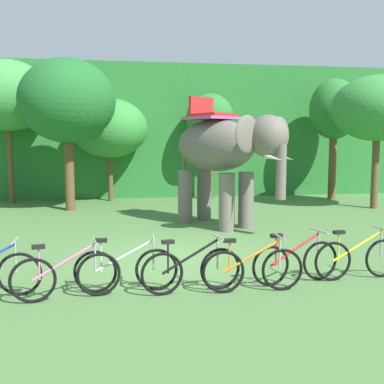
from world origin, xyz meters
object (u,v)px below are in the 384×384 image
at_px(tree_far_right, 210,120).
at_px(tree_center_left, 334,111).
at_px(bike_pink, 66,276).
at_px(bike_yellow, 358,258).
at_px(tree_far_left, 378,109).
at_px(elephant, 223,151).
at_px(bike_red, 296,261).
at_px(bike_orange, 253,269).
at_px(bike_white, 126,269).
at_px(tree_center_right, 67,101).
at_px(tree_right, 109,128).
at_px(tree_left, 8,96).
at_px(bike_black, 191,269).

bearing_deg(tree_far_right, tree_center_left, -7.62).
bearing_deg(bike_pink, bike_yellow, 3.20).
relative_size(tree_far_left, bike_yellow, 2.82).
bearing_deg(elephant, bike_red, -89.17).
bearing_deg(tree_far_right, bike_orange, -97.86).
relative_size(bike_white, bike_yellow, 1.00).
bearing_deg(bike_pink, tree_far_left, 39.38).
distance_m(tree_center_right, tree_far_left, 11.08).
height_order(tree_right, bike_orange, tree_right).
height_order(tree_left, tree_far_right, tree_left).
bearing_deg(bike_orange, tree_far_left, 49.75).
bearing_deg(bike_red, bike_white, 179.94).
bearing_deg(tree_left, tree_far_right, -0.57).
bearing_deg(bike_black, tree_left, 114.40).
bearing_deg(elephant, tree_far_right, 82.17).
height_order(bike_white, bike_black, same).
relative_size(tree_center_right, bike_yellow, 3.12).
distance_m(tree_far_left, bike_white, 12.64).
distance_m(bike_pink, bike_black, 1.99).
height_order(tree_right, bike_pink, tree_right).
bearing_deg(bike_black, bike_red, 6.22).
bearing_deg(bike_black, bike_orange, -7.51).
relative_size(tree_left, bike_red, 3.32).
distance_m(tree_right, bike_black, 12.31).
xyz_separation_m(elephant, bike_orange, (-0.80, -5.76, -1.82)).
distance_m(tree_center_right, bike_white, 10.10).
xyz_separation_m(elephant, bike_white, (-2.86, -5.42, -1.82)).
bearing_deg(tree_far_left, tree_far_right, 147.06).
xyz_separation_m(tree_far_right, bike_yellow, (0.43, -11.55, -2.95)).
bearing_deg(elephant, tree_right, 117.65).
height_order(tree_center_right, tree_far_right, tree_center_right).
height_order(tree_left, bike_red, tree_left).
bearing_deg(tree_center_left, tree_right, 175.00).
bearing_deg(tree_center_right, bike_white, -78.90).
xyz_separation_m(tree_left, tree_right, (3.89, 0.04, -1.24)).
bearing_deg(bike_pink, tree_far_right, 68.57).
bearing_deg(bike_black, tree_far_right, 77.35).
height_order(tree_left, elephant, tree_left).
height_order(tree_far_left, bike_orange, tree_far_left).
xyz_separation_m(tree_center_left, bike_orange, (-6.83, -11.25, -3.35)).
bearing_deg(tree_center_right, tree_right, 60.21).
bearing_deg(tree_far_left, bike_white, -138.71).
height_order(tree_left, tree_far_left, tree_left).
relative_size(tree_far_right, tree_far_left, 0.92).
xyz_separation_m(bike_black, bike_yellow, (3.08, 0.26, 0.00)).
bearing_deg(tree_center_right, tree_far_right, 22.51).
relative_size(tree_far_right, tree_center_left, 0.88).
relative_size(bike_red, bike_yellow, 0.99).
height_order(tree_center_right, elephant, tree_center_right).
distance_m(tree_right, tree_far_left, 10.31).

